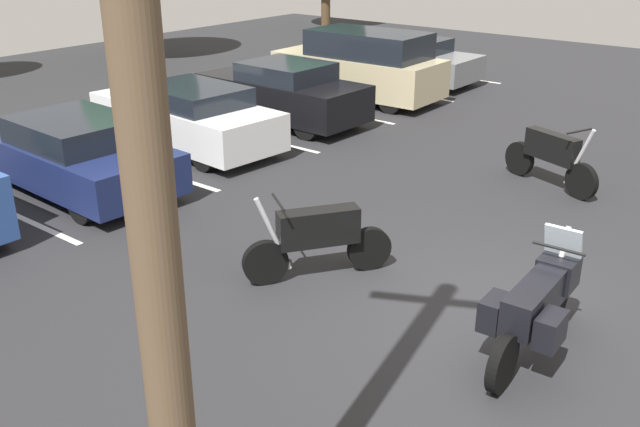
# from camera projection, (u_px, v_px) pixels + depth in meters

# --- Properties ---
(ground) EXTENTS (44.00, 44.00, 0.10)m
(ground) POSITION_uv_depth(u_px,v_px,m) (481.00, 313.00, 9.13)
(ground) COLOR #262628
(motorcycle_touring) EXTENTS (2.32, 0.89, 1.34)m
(motorcycle_touring) POSITION_uv_depth(u_px,v_px,m) (537.00, 304.00, 8.02)
(motorcycle_touring) COLOR black
(motorcycle_touring) RESTS_ON ground
(motorcycle_second) EXTENTS (1.84, 1.31, 1.28)m
(motorcycle_second) POSITION_uv_depth(u_px,v_px,m) (317.00, 237.00, 9.75)
(motorcycle_second) COLOR black
(motorcycle_second) RESTS_ON ground
(motorcycle_third) EXTENTS (0.94, 2.07, 1.31)m
(motorcycle_third) POSITION_uv_depth(u_px,v_px,m) (551.00, 156.00, 13.11)
(motorcycle_third) COLOR black
(motorcycle_third) RESTS_ON ground
(parking_stripes) EXTENTS (26.77, 4.85, 0.01)m
(parking_stripes) POSITION_uv_depth(u_px,v_px,m) (73.00, 184.00, 13.42)
(parking_stripes) COLOR silver
(parking_stripes) RESTS_ON ground
(car_navy) EXTENTS (2.06, 4.45, 1.39)m
(car_navy) POSITION_uv_depth(u_px,v_px,m) (75.00, 154.00, 12.93)
(car_navy) COLOR navy
(car_navy) RESTS_ON ground
(car_white) EXTENTS (2.15, 4.85, 1.39)m
(car_white) POSITION_uv_depth(u_px,v_px,m) (186.00, 116.00, 15.39)
(car_white) COLOR white
(car_white) RESTS_ON ground
(car_black) EXTENTS (1.91, 4.38, 1.48)m
(car_black) POSITION_uv_depth(u_px,v_px,m) (283.00, 93.00, 17.28)
(car_black) COLOR black
(car_black) RESTS_ON ground
(car_champagne) EXTENTS (1.97, 4.74, 1.88)m
(car_champagne) POSITION_uv_depth(u_px,v_px,m) (361.00, 65.00, 19.41)
(car_champagne) COLOR #C1B289
(car_champagne) RESTS_ON ground
(car_grey) EXTENTS (1.95, 4.27, 1.32)m
(car_grey) POSITION_uv_depth(u_px,v_px,m) (408.00, 60.00, 21.62)
(car_grey) COLOR slate
(car_grey) RESTS_ON ground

